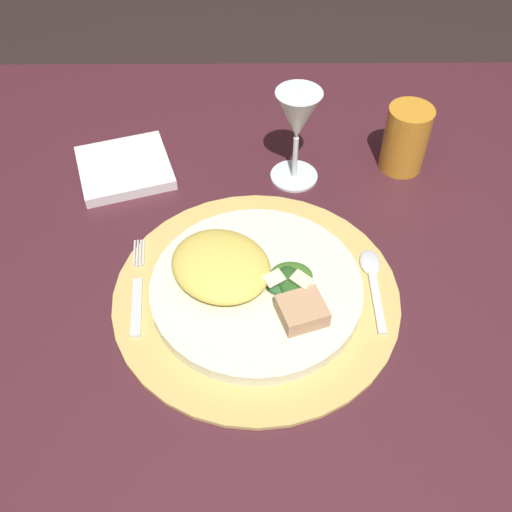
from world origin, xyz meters
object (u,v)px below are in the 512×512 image
(dinner_plate, at_px, (256,288))
(napkin, at_px, (125,168))
(fork, at_px, (137,290))
(dining_table, at_px, (284,283))
(wine_glass, at_px, (297,121))
(spoon, at_px, (372,275))
(amber_tumbler, at_px, (406,139))

(dinner_plate, relative_size, napkin, 1.97)
(fork, bearing_deg, dining_table, 29.51)
(wine_glass, bearing_deg, fork, -133.00)
(wine_glass, bearing_deg, dining_table, -97.72)
(napkin, bearing_deg, dinner_plate, -50.42)
(dinner_plate, distance_m, wine_glass, 0.25)
(dinner_plate, bearing_deg, spoon, 9.79)
(dinner_plate, bearing_deg, fork, 178.72)
(dinner_plate, height_order, wine_glass, wine_glass)
(spoon, distance_m, napkin, 0.41)
(fork, height_order, amber_tumbler, amber_tumbler)
(dining_table, bearing_deg, fork, -150.49)
(dining_table, bearing_deg, wine_glass, 82.28)
(fork, distance_m, amber_tumbler, 0.45)
(spoon, xyz_separation_m, napkin, (-0.35, 0.22, -0.00))
(fork, bearing_deg, napkin, 101.73)
(dinner_plate, distance_m, fork, 0.15)
(wine_glass, xyz_separation_m, amber_tumbler, (0.17, 0.03, -0.05))
(dinner_plate, relative_size, amber_tumbler, 2.58)
(amber_tumbler, bearing_deg, fork, -146.28)
(fork, relative_size, amber_tumbler, 1.51)
(dinner_plate, bearing_deg, amber_tumbler, 48.44)
(dining_table, relative_size, wine_glass, 9.76)
(dinner_plate, xyz_separation_m, amber_tumbler, (0.22, 0.25, 0.04))
(dining_table, relative_size, dinner_plate, 5.46)
(napkin, xyz_separation_m, wine_glass, (0.26, -0.01, 0.10))
(dining_table, distance_m, dinner_plate, 0.18)
(wine_glass, relative_size, amber_tumbler, 1.44)
(dining_table, distance_m, wine_glass, 0.25)
(dinner_plate, distance_m, napkin, 0.31)
(spoon, relative_size, napkin, 1.00)
(amber_tumbler, bearing_deg, spoon, -108.21)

